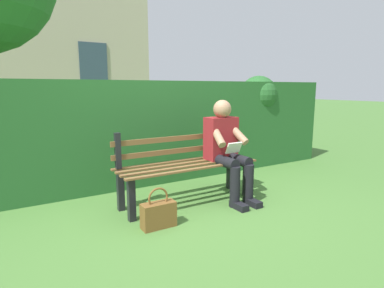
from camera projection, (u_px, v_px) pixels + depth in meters
The scene contains 6 objects.
ground at pixel (188, 202), 3.78m from camera, with size 60.00×60.00×0.00m, color #477533.
park_bench at pixel (185, 166), 3.75m from camera, with size 1.67×0.50×0.86m.
person_seated at pixel (227, 147), 3.83m from camera, with size 0.44×0.73×1.20m.
hedge_backdrop at pixel (165, 127), 4.77m from camera, with size 5.90×0.79×1.54m.
building_facade at pixel (18, 8), 10.36m from camera, with size 7.88×3.00×7.81m.
handbag at pixel (158, 214), 3.08m from camera, with size 0.33×0.14×0.40m.
Camera 1 is at (1.81, 3.11, 1.34)m, focal length 29.76 mm.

